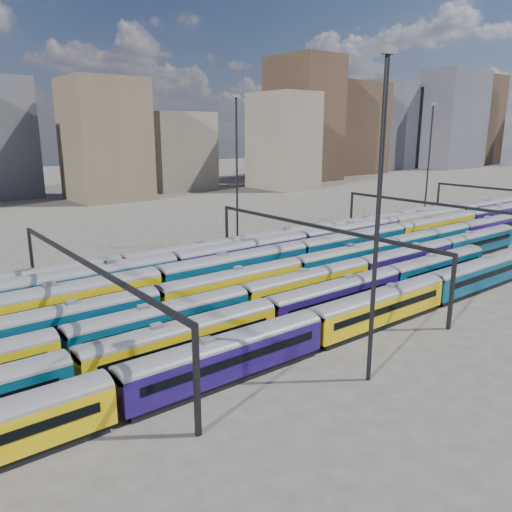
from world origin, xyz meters
TOP-DOWN VIEW (x-y plane):
  - ground at (0.00, 0.00)m, footprint 500.00×500.00m
  - rake_0 at (14.55, -15.00)m, footprint 114.37×2.79m
  - rake_1 at (-15.32, -10.00)m, footprint 95.02×2.79m
  - rake_2 at (-5.22, -5.00)m, footprint 113.70×2.78m
  - rake_3 at (7.01, 0.00)m, footprint 117.98×2.88m
  - rake_4 at (12.27, 5.00)m, footprint 133.65×3.26m
  - rake_5 at (5.97, 10.00)m, footprint 156.59×3.27m
  - rake_6 at (9.39, 15.00)m, footprint 116.85×2.85m
  - gantry_1 at (-20.00, 0.00)m, footprint 0.35×40.35m
  - gantry_2 at (10.00, 0.00)m, footprint 0.35×40.35m
  - gantry_3 at (40.00, 0.00)m, footprint 0.35×40.35m
  - mast_2 at (-5.00, -22.00)m, footprint 1.40×0.50m
  - mast_3 at (15.00, 24.00)m, footprint 1.40×0.50m
  - mast_5 at (65.00, 20.00)m, footprint 1.40×0.50m
  - skyline at (104.75, 105.73)m, footprint 399.22×60.48m

SIDE VIEW (x-z plane):
  - ground at x=0.00m, z-range 0.00..0.00m
  - rake_2 at x=-5.22m, z-range 0.12..4.78m
  - rake_1 at x=-15.32m, z-range 0.12..4.79m
  - rake_0 at x=14.55m, z-range 0.12..4.80m
  - rake_6 at x=9.39m, z-range 0.12..4.91m
  - rake_3 at x=7.01m, z-range 0.12..4.96m
  - rake_4 at x=12.27m, z-range 0.14..5.64m
  - rake_5 at x=5.97m, z-range 0.14..5.66m
  - gantry_1 at x=-20.00m, z-range 2.78..10.80m
  - gantry_2 at x=10.00m, z-range 2.78..10.80m
  - gantry_3 at x=40.00m, z-range 2.78..10.80m
  - mast_2 at x=-5.00m, z-range 1.17..26.77m
  - mast_3 at x=15.00m, z-range 1.17..26.77m
  - mast_5 at x=65.00m, z-range 1.17..26.77m
  - skyline at x=104.75m, z-range -4.18..45.85m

